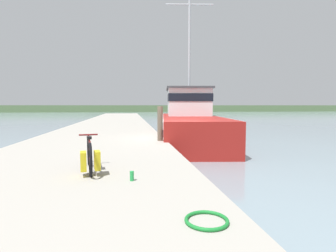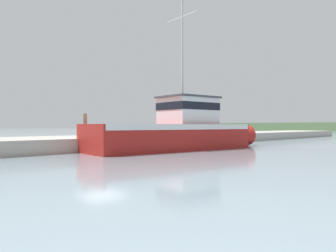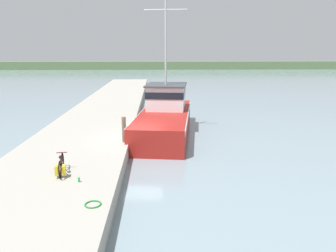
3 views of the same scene
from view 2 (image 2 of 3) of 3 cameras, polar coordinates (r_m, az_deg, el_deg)
The scene contains 4 objects.
ground_plane at distance 19.18m, azimuth -11.37°, elevation -4.53°, with size 320.00×320.00×0.00m, color gray.
dock_pier at distance 22.23m, azimuth -16.59°, elevation -2.87°, with size 5.98×80.00×0.80m, color #A39E93.
fishing_boat_main at distance 20.99m, azimuth 1.88°, elevation -0.67°, with size 4.74×13.28×10.28m.
mooring_post at distance 19.55m, azimuth -14.25°, elevation 0.02°, with size 0.23×0.23×1.45m, color brown.
Camera 2 is at (15.85, -10.69, 1.54)m, focal length 35.00 mm.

